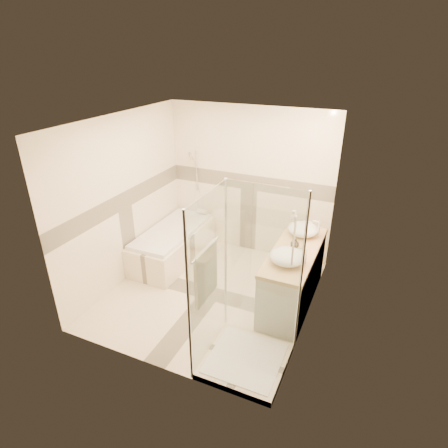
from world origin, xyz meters
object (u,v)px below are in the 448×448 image
at_px(shower_enclosure, 239,322).
at_px(amenity_bottle_b, 296,243).
at_px(vanity, 293,276).
at_px(vessel_sink_far, 287,257).
at_px(vessel_sink_near, 303,229).
at_px(amenity_bottle_a, 294,245).
at_px(bathtub, 173,242).

height_order(shower_enclosure, amenity_bottle_b, shower_enclosure).
distance_m(vanity, vessel_sink_far, 0.64).
height_order(vessel_sink_near, amenity_bottle_a, same).
relative_size(vanity, shower_enclosure, 0.79).
bearing_deg(vessel_sink_far, bathtub, 161.23).
distance_m(vessel_sink_far, amenity_bottle_a, 0.33).
bearing_deg(bathtub, shower_enclosure, -41.10).
bearing_deg(vessel_sink_far, amenity_bottle_a, 90.00).
height_order(bathtub, vessel_sink_near, vessel_sink_near).
xyz_separation_m(shower_enclosure, vessel_sink_near, (0.27, 1.74, 0.43)).
height_order(bathtub, amenity_bottle_b, amenity_bottle_b).
height_order(shower_enclosure, amenity_bottle_a, shower_enclosure).
bearing_deg(vessel_sink_far, amenity_bottle_b, 90.00).
xyz_separation_m(vessel_sink_near, amenity_bottle_a, (0.00, -0.51, 0.00)).
bearing_deg(bathtub, amenity_bottle_a, -10.56).
distance_m(vanity, amenity_bottle_b, 0.49).
bearing_deg(vessel_sink_near, amenity_bottle_a, -90.00).
height_order(vessel_sink_far, amenity_bottle_b, vessel_sink_far).
distance_m(bathtub, vessel_sink_near, 2.22).
relative_size(shower_enclosure, vessel_sink_near, 4.73).
xyz_separation_m(shower_enclosure, amenity_bottle_a, (0.27, 1.22, 0.43)).
distance_m(vanity, shower_enclosure, 1.31).
bearing_deg(vanity, amenity_bottle_b, 108.86).
xyz_separation_m(bathtub, vessel_sink_far, (2.13, -0.72, 0.63)).
xyz_separation_m(vessel_sink_near, amenity_bottle_b, (0.00, -0.41, -0.02)).
xyz_separation_m(bathtub, amenity_bottle_a, (2.13, -0.40, 0.63)).
bearing_deg(vessel_sink_near, vanity, -87.55).
xyz_separation_m(bathtub, vanity, (2.15, -0.35, 0.12)).
bearing_deg(vanity, shower_enclosure, -102.97).
bearing_deg(amenity_bottle_a, shower_enclosure, -102.57).
relative_size(vessel_sink_near, amenity_bottle_b, 3.29).
distance_m(vessel_sink_near, amenity_bottle_a, 0.51).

